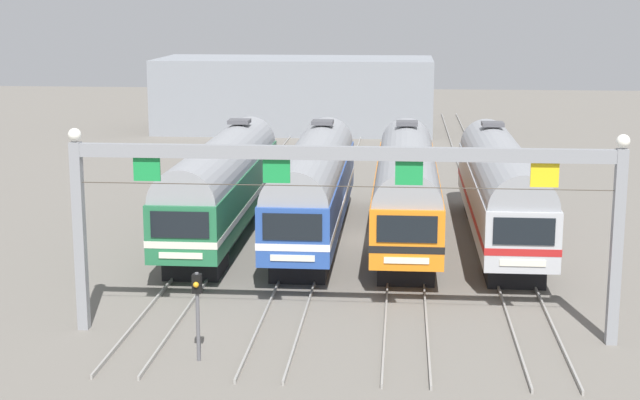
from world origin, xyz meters
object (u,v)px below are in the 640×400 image
yard_signal_mast (197,299)px  commuter_train_green (223,182)px  catenary_gantry (342,187)px  commuter_train_blue (314,183)px  commuter_train_orange (406,185)px  commuter_train_stainless (501,186)px

yard_signal_mast → commuter_train_green: bearing=97.6°
catenary_gantry → yard_signal_mast: catenary_gantry is taller
commuter_train_blue → catenary_gantry: 13.89m
commuter_train_orange → commuter_train_blue: bearing=180.0°
commuter_train_blue → commuter_train_stainless: size_ratio=1.00×
commuter_train_orange → commuter_train_stainless: 4.34m
commuter_train_orange → commuter_train_stainless: size_ratio=1.00×
commuter_train_blue → catenary_gantry: catenary_gantry is taller
commuter_train_blue → yard_signal_mast: bearing=-97.6°
commuter_train_green → commuter_train_blue: 4.34m
commuter_train_green → commuter_train_orange: 8.67m
commuter_train_stainless → commuter_train_blue: bearing=180.0°
commuter_train_blue → commuter_train_orange: same height
commuter_train_blue → commuter_train_green: bearing=180.0°
catenary_gantry → yard_signal_mast: (-4.34, -2.68, -3.13)m
commuter_train_blue → commuter_train_orange: (4.34, 0.00, 0.00)m
commuter_train_stainless → catenary_gantry: (-6.50, -13.50, 2.45)m
yard_signal_mast → commuter_train_orange: bearing=68.1°
commuter_train_stainless → yard_signal_mast: bearing=-123.8°
commuter_train_green → catenary_gantry: catenary_gantry is taller
commuter_train_orange → catenary_gantry: bearing=-99.1°
commuter_train_orange → commuter_train_stainless: bearing=0.0°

